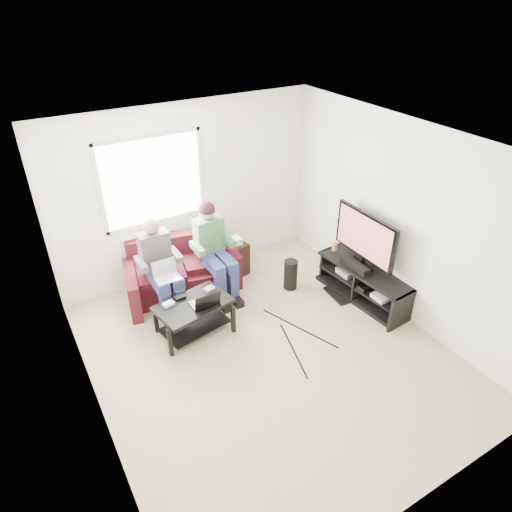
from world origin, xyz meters
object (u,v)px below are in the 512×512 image
(coffee_table, at_px, (194,311))
(subwoofer, at_px, (291,275))
(tv_stand, at_px, (363,285))
(sofa, at_px, (182,272))
(tv, at_px, (365,237))
(end_table, at_px, (234,258))

(coffee_table, bearing_deg, subwoofer, 6.69)
(tv_stand, bearing_deg, sofa, 144.26)
(coffee_table, relative_size, tv, 0.92)
(subwoofer, bearing_deg, tv_stand, -44.89)
(tv_stand, height_order, end_table, end_table)
(sofa, xyz_separation_m, end_table, (0.84, -0.02, -0.02))
(coffee_table, relative_size, tv_stand, 0.66)
(tv_stand, height_order, subwoofer, tv_stand)
(coffee_table, relative_size, subwoofer, 2.20)
(coffee_table, xyz_separation_m, tv, (2.37, -0.45, 0.61))
(tv_stand, height_order, tv, tv)
(tv, bearing_deg, sofa, 146.05)
(subwoofer, xyz_separation_m, end_table, (-0.54, 0.76, 0.05))
(tv_stand, xyz_separation_m, subwoofer, (-0.75, 0.74, 0.01))
(sofa, height_order, end_table, sofa)
(tv, bearing_deg, subwoofer, 139.13)
(sofa, distance_m, tv_stand, 2.62)
(sofa, distance_m, coffee_table, 1.01)
(coffee_table, height_order, subwoofer, coffee_table)
(sofa, relative_size, subwoofer, 4.01)
(subwoofer, bearing_deg, tv, -40.87)
(tv_stand, bearing_deg, end_table, 130.42)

